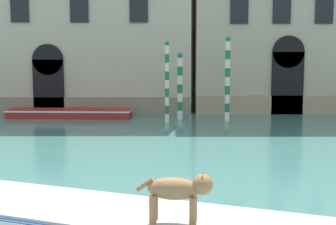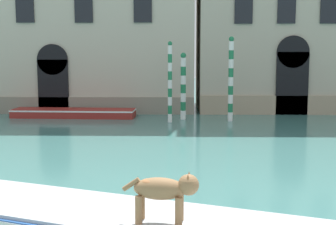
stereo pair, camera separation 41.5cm
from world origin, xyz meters
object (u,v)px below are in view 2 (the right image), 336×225
Objects in this scene: dog_on_deck at (165,190)px; boat_moored_near_palazzo at (74,113)px; mooring_pole_1 at (231,79)px; mooring_pole_3 at (170,82)px; boat_foreground at (115,224)px; mooring_pole_0 at (183,86)px.

dog_on_deck reaches higher than boat_moored_near_palazzo.
mooring_pole_3 is at bearing -170.03° from mooring_pole_1.
boat_moored_near_palazzo is 1.66× the size of mooring_pole_3.
mooring_pole_1 is at bearing 86.24° from dog_on_deck.
boat_moored_near_palazzo is (-5.24, 16.79, -0.86)m from dog_on_deck.
boat_foreground is 2.15× the size of mooring_pole_3.
boat_moored_near_palazzo is 1.56× the size of mooring_pole_1.
boat_moored_near_palazzo is 5.96m from mooring_pole_0.
mooring_pole_1 is (3.75, 15.03, 1.82)m from boat_foreground.
boat_moored_near_palazzo is 8.38m from mooring_pole_1.
mooring_pole_3 is at bearing -120.67° from mooring_pole_0.
mooring_pole_1 reaches higher than mooring_pole_0.
mooring_pole_3 is at bearing -16.02° from boat_moored_near_palazzo.
boat_foreground is 1.30× the size of boat_moored_near_palazzo.
mooring_pole_0 is at bearing 94.79° from dog_on_deck.
boat_foreground is 15.60m from mooring_pole_1.
boat_moored_near_palazzo is at bearing 173.78° from mooring_pole_0.
dog_on_deck is at bearing -11.39° from boat_foreground.
boat_moored_near_palazzo is 1.92× the size of mooring_pole_0.
boat_foreground is at bearing -95.18° from mooring_pole_0.
mooring_pole_3 is (-0.15, 15.06, 0.89)m from dog_on_deck.
mooring_pole_1 reaches higher than boat_foreground.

